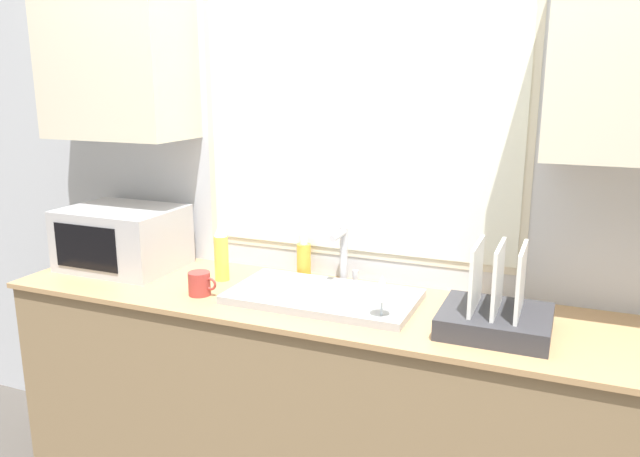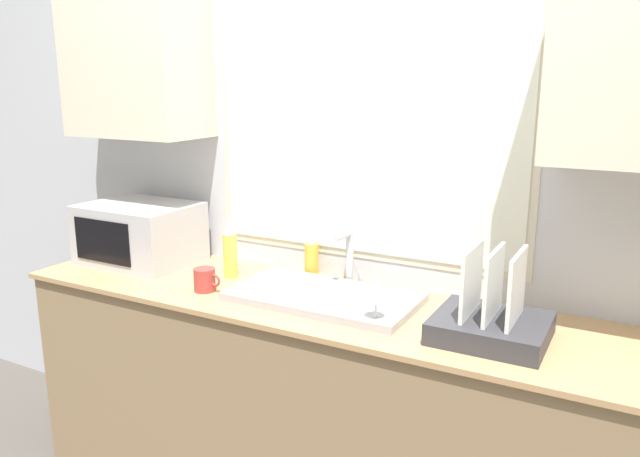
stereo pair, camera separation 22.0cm
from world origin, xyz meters
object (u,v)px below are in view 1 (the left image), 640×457
(faucet, at_px, (344,253))
(wine_glass, at_px, (382,289))
(microwave, at_px, (123,238))
(soap_bottle, at_px, (304,259))
(dish_rack, at_px, (496,313))
(mug_near_sink, at_px, (200,284))
(spray_bottle, at_px, (221,252))

(faucet, relative_size, wine_glass, 1.34)
(microwave, distance_m, soap_bottle, 0.79)
(dish_rack, distance_m, soap_bottle, 0.85)
(soap_bottle, relative_size, mug_near_sink, 1.51)
(mug_near_sink, bearing_deg, soap_bottle, 52.28)
(dish_rack, xyz_separation_m, mug_near_sink, (-1.07, -0.07, -0.02))
(microwave, distance_m, wine_glass, 1.23)
(soap_bottle, bearing_deg, wine_glass, -39.28)
(microwave, bearing_deg, soap_bottle, 12.72)
(microwave, xyz_separation_m, soap_bottle, (0.77, 0.17, -0.05))
(faucet, distance_m, soap_bottle, 0.20)
(dish_rack, bearing_deg, spray_bottle, 173.87)
(spray_bottle, bearing_deg, dish_rack, -6.13)
(spray_bottle, bearing_deg, faucet, 15.80)
(spray_bottle, distance_m, soap_bottle, 0.34)
(faucet, height_order, microwave, microwave)
(spray_bottle, distance_m, wine_glass, 0.76)
(microwave, relative_size, dish_rack, 1.38)
(faucet, xyz_separation_m, mug_near_sink, (-0.46, -0.32, -0.09))
(microwave, bearing_deg, spray_bottle, 1.15)
(dish_rack, height_order, soap_bottle, dish_rack)
(wine_glass, bearing_deg, soap_bottle, 140.72)
(microwave, xyz_separation_m, spray_bottle, (0.48, 0.01, -0.01))
(faucet, relative_size, spray_bottle, 0.93)
(spray_bottle, height_order, wine_glass, spray_bottle)
(wine_glass, bearing_deg, dish_rack, 12.83)
(microwave, xyz_separation_m, wine_glass, (1.22, -0.19, -0.01))
(faucet, relative_size, microwave, 0.48)
(dish_rack, bearing_deg, mug_near_sink, -176.25)
(faucet, distance_m, dish_rack, 0.67)
(faucet, height_order, wine_glass, faucet)
(dish_rack, bearing_deg, faucet, 157.84)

